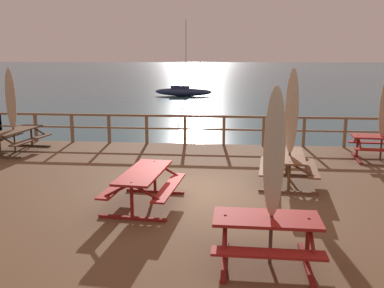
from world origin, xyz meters
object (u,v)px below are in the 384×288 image
(picnic_table_back_left, at_px, (266,230))
(patio_umbrella_tall_front, at_px, (11,99))
(picnic_table_mid_right, at_px, (288,162))
(picnic_table_mid_left, at_px, (144,180))
(picnic_table_front_left, at_px, (383,143))
(patio_umbrella_tall_mid_right, at_px, (292,112))
(patio_umbrella_short_mid, at_px, (274,153))
(sailboat_distant, at_px, (183,91))
(picnic_table_mid_centre, at_px, (16,135))

(picnic_table_back_left, xyz_separation_m, patio_umbrella_tall_front, (-7.87, 7.14, 1.24))
(picnic_table_mid_right, distance_m, picnic_table_mid_left, 3.79)
(picnic_table_front_left, height_order, patio_umbrella_tall_mid_right, patio_umbrella_tall_mid_right)
(patio_umbrella_short_mid, height_order, sailboat_distant, sailboat_distant)
(picnic_table_front_left, height_order, picnic_table_mid_left, same)
(patio_umbrella_tall_mid_right, bearing_deg, picnic_table_mid_centre, 161.44)
(picnic_table_mid_right, relative_size, patio_umbrella_tall_front, 0.73)
(picnic_table_mid_left, height_order, patio_umbrella_tall_front, patio_umbrella_tall_front)
(picnic_table_front_left, relative_size, picnic_table_mid_left, 0.89)
(patio_umbrella_tall_mid_right, bearing_deg, picnic_table_back_left, -101.90)
(patio_umbrella_tall_front, relative_size, patio_umbrella_short_mid, 1.02)
(patio_umbrella_tall_front, relative_size, sailboat_distant, 0.37)
(patio_umbrella_tall_mid_right, bearing_deg, picnic_table_mid_right, 102.26)
(picnic_table_mid_centre, xyz_separation_m, sailboat_distant, (2.09, 30.45, -0.94))
(picnic_table_mid_centre, distance_m, picnic_table_back_left, 10.57)
(picnic_table_mid_left, relative_size, patio_umbrella_short_mid, 0.79)
(picnic_table_mid_right, height_order, picnic_table_back_left, same)
(picnic_table_mid_centre, distance_m, picnic_table_mid_left, 7.16)
(picnic_table_mid_left, height_order, patio_umbrella_short_mid, patio_umbrella_short_mid)
(sailboat_distant, bearing_deg, patio_umbrella_tall_mid_right, -78.82)
(picnic_table_front_left, distance_m, picnic_table_mid_left, 8.02)
(patio_umbrella_short_mid, xyz_separation_m, sailboat_distant, (-5.78, 37.57, -2.14))
(picnic_table_mid_right, distance_m, patio_umbrella_short_mid, 4.52)
(picnic_table_mid_centre, relative_size, patio_umbrella_tall_mid_right, 0.79)
(picnic_table_mid_right, xyz_separation_m, patio_umbrella_tall_mid_right, (0.02, -0.07, 1.29))
(picnic_table_front_left, bearing_deg, picnic_table_mid_centre, 179.77)
(picnic_table_front_left, distance_m, patio_umbrella_tall_mid_right, 4.49)
(picnic_table_front_left, relative_size, patio_umbrella_tall_mid_right, 0.67)
(patio_umbrella_tall_front, height_order, patio_umbrella_short_mid, patio_umbrella_tall_front)
(picnic_table_back_left, height_order, patio_umbrella_tall_front, patio_umbrella_tall_front)
(picnic_table_mid_right, height_order, patio_umbrella_tall_mid_right, patio_umbrella_tall_mid_right)
(picnic_table_mid_left, distance_m, patio_umbrella_short_mid, 3.66)
(picnic_table_mid_centre, bearing_deg, picnic_table_mid_right, -18.16)
(picnic_table_mid_centre, xyz_separation_m, picnic_table_front_left, (11.89, -0.05, -0.01))
(picnic_table_mid_left, bearing_deg, patio_umbrella_tall_mid_right, 28.63)
(patio_umbrella_tall_front, bearing_deg, sailboat_distant, 85.92)
(patio_umbrella_short_mid, bearing_deg, patio_umbrella_tall_front, 138.12)
(picnic_table_back_left, xyz_separation_m, sailboat_distant, (-5.70, 37.59, -0.93))
(patio_umbrella_tall_front, relative_size, patio_umbrella_tall_mid_right, 0.97)
(picnic_table_mid_left, relative_size, sailboat_distant, 0.28)
(patio_umbrella_tall_front, bearing_deg, picnic_table_mid_centre, -0.51)
(picnic_table_mid_left, bearing_deg, patio_umbrella_tall_front, 139.11)
(patio_umbrella_tall_mid_right, bearing_deg, picnic_table_front_left, 41.81)
(picnic_table_mid_centre, xyz_separation_m, picnic_table_mid_left, (5.38, -4.72, -0.00))
(picnic_table_mid_left, bearing_deg, picnic_table_front_left, 35.66)
(picnic_table_mid_right, bearing_deg, sailboat_distant, 101.17)
(picnic_table_front_left, bearing_deg, patio_umbrella_tall_mid_right, -138.19)
(patio_umbrella_tall_front, bearing_deg, picnic_table_mid_left, -40.89)
(picnic_table_front_left, bearing_deg, patio_umbrella_short_mid, -119.62)
(picnic_table_mid_centre, xyz_separation_m, patio_umbrella_tall_mid_right, (8.69, -2.92, 1.29))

